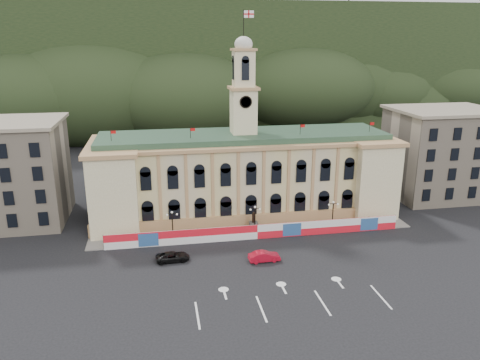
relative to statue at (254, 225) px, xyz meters
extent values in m
plane|color=black|center=(0.00, -18.00, -1.19)|extent=(260.00, 260.00, 0.00)
cube|color=black|center=(0.00, 112.00, 20.81)|extent=(230.00, 70.00, 44.00)
cube|color=#595651|center=(35.00, 92.00, 28.81)|extent=(22.00, 8.00, 14.00)
cube|color=#595651|center=(-48.00, 90.00, 24.81)|extent=(16.00, 7.00, 10.00)
cube|color=#C7B78F|center=(0.00, 10.00, 5.81)|extent=(55.00, 15.00, 14.00)
cube|color=tan|center=(0.00, 2.20, 0.01)|extent=(56.00, 0.80, 2.40)
cube|color=tan|center=(0.00, 10.00, 13.11)|extent=(56.20, 16.20, 0.60)
cube|color=#2E4E38|center=(0.00, 10.00, 13.81)|extent=(53.00, 13.00, 1.20)
cube|color=beige|center=(-23.50, 9.00, 5.81)|extent=(8.00, 17.00, 14.00)
cube|color=beige|center=(23.50, 9.00, 5.81)|extent=(8.00, 17.00, 14.00)
cube|color=beige|center=(0.00, 10.00, 18.41)|extent=(4.40, 4.40, 8.00)
cube|color=tan|center=(0.00, 10.00, 22.61)|extent=(5.20, 5.20, 0.50)
cube|color=beige|center=(0.00, 10.00, 25.91)|extent=(3.60, 3.60, 6.50)
cube|color=tan|center=(0.00, 10.00, 29.31)|extent=(4.20, 4.20, 0.40)
cylinder|color=black|center=(0.00, 7.70, 20.41)|extent=(2.20, 0.20, 2.20)
ellipsoid|color=beige|center=(0.00, 10.00, 30.21)|extent=(3.20, 3.20, 2.72)
cylinder|color=black|center=(0.00, 10.00, 33.41)|extent=(0.12, 0.12, 5.00)
cube|color=white|center=(0.90, 10.00, 35.21)|extent=(1.80, 0.04, 1.20)
cube|color=red|center=(0.90, 9.97, 35.21)|extent=(1.80, 0.02, 0.22)
cube|color=red|center=(0.90, 9.97, 35.21)|extent=(0.22, 0.02, 1.20)
cube|color=#B7A58D|center=(-43.00, 13.00, 7.81)|extent=(20.00, 16.00, 18.00)
cube|color=#B7A58D|center=(43.00, 13.00, 7.81)|extent=(20.00, 16.00, 18.00)
cube|color=gray|center=(43.00, 13.00, 17.11)|extent=(21.00, 17.00, 0.60)
cube|color=red|center=(0.00, -3.00, 0.06)|extent=(50.00, 0.25, 2.50)
cube|color=#29508A|center=(-18.00, -3.14, 0.06)|extent=(3.20, 0.05, 2.20)
cube|color=#29508A|center=(6.00, -3.14, 0.06)|extent=(3.20, 0.05, 2.20)
cube|color=#29508A|center=(20.00, -3.14, 0.06)|extent=(3.20, 0.05, 2.20)
cube|color=slate|center=(0.00, -0.25, -1.11)|extent=(56.00, 5.50, 0.16)
cube|color=#595651|center=(0.00, 0.00, -0.29)|extent=(1.40, 1.40, 1.80)
cylinder|color=black|center=(0.00, 0.00, 1.41)|extent=(0.60, 0.60, 1.60)
sphere|color=black|center=(0.00, 0.00, 2.31)|extent=(0.44, 0.44, 0.44)
cylinder|color=black|center=(-14.00, -1.00, -1.04)|extent=(0.44, 0.44, 0.30)
cylinder|color=black|center=(-14.00, -1.00, 1.21)|extent=(0.18, 0.18, 4.80)
cube|color=black|center=(-14.00, -1.00, 3.51)|extent=(1.60, 0.08, 0.08)
sphere|color=silver|center=(-14.80, -1.00, 3.36)|extent=(0.36, 0.36, 0.36)
sphere|color=silver|center=(-13.20, -1.00, 3.36)|extent=(0.36, 0.36, 0.36)
sphere|color=silver|center=(-14.00, -1.00, 3.76)|extent=(0.40, 0.40, 0.40)
cylinder|color=black|center=(0.00, -1.00, -1.04)|extent=(0.44, 0.44, 0.30)
cylinder|color=black|center=(0.00, -1.00, 1.21)|extent=(0.18, 0.18, 4.80)
cube|color=black|center=(0.00, -1.00, 3.51)|extent=(1.60, 0.08, 0.08)
sphere|color=silver|center=(-0.80, -1.00, 3.36)|extent=(0.36, 0.36, 0.36)
sphere|color=silver|center=(0.80, -1.00, 3.36)|extent=(0.36, 0.36, 0.36)
sphere|color=silver|center=(0.00, -1.00, 3.76)|extent=(0.40, 0.40, 0.40)
cylinder|color=black|center=(14.00, -1.00, -1.04)|extent=(0.44, 0.44, 0.30)
cylinder|color=black|center=(14.00, -1.00, 1.21)|extent=(0.18, 0.18, 4.80)
cube|color=black|center=(14.00, -1.00, 3.51)|extent=(1.60, 0.08, 0.08)
sphere|color=silver|center=(13.20, -1.00, 3.36)|extent=(0.36, 0.36, 0.36)
sphere|color=silver|center=(14.80, -1.00, 3.36)|extent=(0.36, 0.36, 0.36)
sphere|color=silver|center=(14.00, -1.00, 3.76)|extent=(0.40, 0.40, 0.40)
imported|color=#AA0C1F|center=(-0.72, -11.33, -0.39)|extent=(2.01, 4.93, 1.58)
imported|color=black|center=(-14.36, -8.82, -0.48)|extent=(2.94, 5.37, 1.42)
camera|label=1|loc=(-15.66, -73.91, 31.13)|focal=35.00mm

